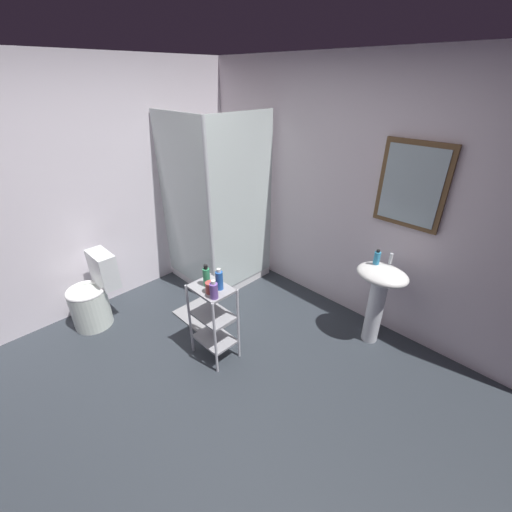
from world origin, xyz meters
TOP-DOWN VIEW (x-y plane):
  - ground_plane at (0.00, 0.00)m, footprint 4.20×4.20m
  - wall_back at (0.01, 1.85)m, footprint 4.20×0.14m
  - wall_left at (-1.85, 0.00)m, footprint 0.10×4.20m
  - shower_stall at (-1.23, 1.19)m, footprint 0.92×0.92m
  - pedestal_sink at (0.67, 1.52)m, footprint 0.46×0.37m
  - sink_faucet at (0.67, 1.64)m, footprint 0.03×0.03m
  - toilet at (-1.48, -0.25)m, footprint 0.37×0.49m
  - storage_cart at (-0.25, 0.32)m, footprint 0.38×0.28m
  - hand_soap_bottle at (0.58, 1.55)m, footprint 0.05×0.05m
  - conditioner_bottle_purple at (-0.11, 0.25)m, footprint 0.07×0.07m
  - shampoo_bottle_blue at (-0.18, 0.36)m, footprint 0.06×0.06m
  - body_wash_bottle_green at (-0.30, 0.32)m, footprint 0.06×0.06m
  - rinse_cup at (-0.19, 0.28)m, footprint 0.08×0.08m
  - bath_mat at (-0.76, 0.56)m, footprint 0.60×0.40m

SIDE VIEW (x-z plane):
  - ground_plane at x=0.00m, z-range -0.02..0.00m
  - bath_mat at x=-0.76m, z-range 0.00..0.02m
  - toilet at x=-1.48m, z-range -0.07..0.69m
  - storage_cart at x=-0.25m, z-range 0.07..0.81m
  - shower_stall at x=-1.23m, z-range -0.54..1.46m
  - pedestal_sink at x=0.67m, z-range 0.17..0.98m
  - rinse_cup at x=-0.19m, z-range 0.74..0.84m
  - conditioner_bottle_purple at x=-0.11m, z-range 0.73..0.89m
  - shampoo_bottle_blue at x=-0.18m, z-range 0.73..0.92m
  - body_wash_bottle_green at x=-0.30m, z-range 0.73..0.92m
  - sink_faucet at x=0.67m, z-range 0.81..0.91m
  - hand_soap_bottle at x=0.58m, z-range 0.80..0.94m
  - wall_left at x=-1.85m, z-range 0.00..2.50m
  - wall_back at x=0.01m, z-range 0.00..2.50m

